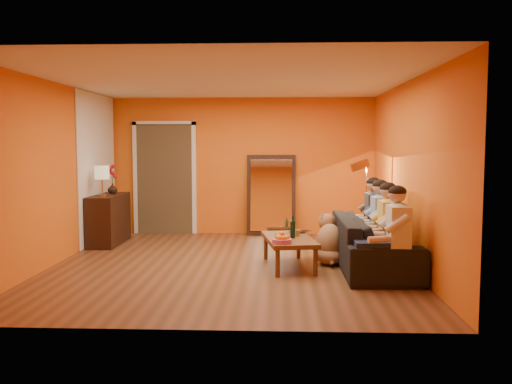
{
  "coord_description": "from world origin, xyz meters",
  "views": [
    {
      "loc": [
        0.69,
        -7.6,
        1.71
      ],
      "look_at": [
        0.35,
        0.5,
        1.0
      ],
      "focal_mm": 38.0,
      "sensor_mm": 36.0,
      "label": 1
    }
  ],
  "objects_px": {
    "sofa": "(372,243)",
    "person_far_left": "(398,236)",
    "person_mid_left": "(389,229)",
    "wine_bottle": "(293,227)",
    "sideboard": "(109,219)",
    "vase": "(112,188)",
    "tumbler": "(297,233)",
    "person_far_right": "(374,218)",
    "coffee_table": "(289,252)",
    "dog": "(330,238)",
    "table_lamp": "(102,181)",
    "laptop": "(301,232)",
    "floor_lamp": "(366,207)",
    "mirror_frame": "(271,195)",
    "person_mid_right": "(381,223)"
  },
  "relations": [
    {
      "from": "floor_lamp",
      "to": "person_mid_left",
      "type": "relative_size",
      "value": 1.18
    },
    {
      "from": "dog",
      "to": "wine_bottle",
      "type": "bearing_deg",
      "value": -147.62
    },
    {
      "from": "person_mid_left",
      "to": "vase",
      "type": "bearing_deg",
      "value": 151.84
    },
    {
      "from": "sideboard",
      "to": "dog",
      "type": "distance_m",
      "value": 3.93
    },
    {
      "from": "mirror_frame",
      "to": "coffee_table",
      "type": "relative_size",
      "value": 1.25
    },
    {
      "from": "sideboard",
      "to": "person_mid_left",
      "type": "relative_size",
      "value": 0.97
    },
    {
      "from": "sofa",
      "to": "vase",
      "type": "height_order",
      "value": "vase"
    },
    {
      "from": "laptop",
      "to": "person_far_left",
      "type": "bearing_deg",
      "value": -78.58
    },
    {
      "from": "wine_bottle",
      "to": "person_mid_left",
      "type": "bearing_deg",
      "value": -16.35
    },
    {
      "from": "person_mid_left",
      "to": "person_far_right",
      "type": "xyz_separation_m",
      "value": [
        0.0,
        1.1,
        0.0
      ]
    },
    {
      "from": "person_mid_left",
      "to": "vase",
      "type": "height_order",
      "value": "person_mid_left"
    },
    {
      "from": "sideboard",
      "to": "sofa",
      "type": "bearing_deg",
      "value": -21.14
    },
    {
      "from": "sofa",
      "to": "coffee_table",
      "type": "height_order",
      "value": "sofa"
    },
    {
      "from": "mirror_frame",
      "to": "person_mid_right",
      "type": "bearing_deg",
      "value": -58.9
    },
    {
      "from": "dog",
      "to": "laptop",
      "type": "xyz_separation_m",
      "value": [
        -0.41,
        0.1,
        0.06
      ]
    },
    {
      "from": "table_lamp",
      "to": "tumbler",
      "type": "xyz_separation_m",
      "value": [
        3.2,
        -1.25,
        -0.64
      ]
    },
    {
      "from": "table_lamp",
      "to": "wine_bottle",
      "type": "xyz_separation_m",
      "value": [
        3.13,
        -1.42,
        -0.53
      ]
    },
    {
      "from": "table_lamp",
      "to": "floor_lamp",
      "type": "distance_m",
      "value": 4.36
    },
    {
      "from": "vase",
      "to": "wine_bottle",
      "type": "bearing_deg",
      "value": -32.27
    },
    {
      "from": "sideboard",
      "to": "person_mid_left",
      "type": "xyz_separation_m",
      "value": [
        4.37,
        -2.09,
        0.18
      ]
    },
    {
      "from": "table_lamp",
      "to": "vase",
      "type": "relative_size",
      "value": 2.84
    },
    {
      "from": "laptop",
      "to": "tumbler",
      "type": "bearing_deg",
      "value": -133.45
    },
    {
      "from": "person_mid_left",
      "to": "tumbler",
      "type": "bearing_deg",
      "value": 155.49
    },
    {
      "from": "person_far_left",
      "to": "laptop",
      "type": "bearing_deg",
      "value": 130.26
    },
    {
      "from": "floor_lamp",
      "to": "dog",
      "type": "distance_m",
      "value": 1.23
    },
    {
      "from": "dog",
      "to": "person_far_right",
      "type": "bearing_deg",
      "value": 34.63
    },
    {
      "from": "sofa",
      "to": "vase",
      "type": "xyz_separation_m",
      "value": [
        -4.24,
        1.89,
        0.59
      ]
    },
    {
      "from": "dog",
      "to": "person_mid_left",
      "type": "relative_size",
      "value": 0.6
    },
    {
      "from": "floor_lamp",
      "to": "person_far_left",
      "type": "height_order",
      "value": "floor_lamp"
    },
    {
      "from": "sofa",
      "to": "person_far_left",
      "type": "height_order",
      "value": "person_far_left"
    },
    {
      "from": "sofa",
      "to": "person_far_right",
      "type": "relative_size",
      "value": 1.97
    },
    {
      "from": "dog",
      "to": "laptop",
      "type": "height_order",
      "value": "dog"
    },
    {
      "from": "table_lamp",
      "to": "vase",
      "type": "xyz_separation_m",
      "value": [
        0.0,
        0.55,
        -0.17
      ]
    },
    {
      "from": "sofa",
      "to": "vase",
      "type": "bearing_deg",
      "value": 65.98
    },
    {
      "from": "coffee_table",
      "to": "sofa",
      "type": "bearing_deg",
      "value": -7.64
    },
    {
      "from": "mirror_frame",
      "to": "tumbler",
      "type": "distance_m",
      "value": 2.68
    },
    {
      "from": "floor_lamp",
      "to": "person_mid_left",
      "type": "xyz_separation_m",
      "value": [
        0.03,
        -1.64,
        -0.11
      ]
    },
    {
      "from": "floor_lamp",
      "to": "vase",
      "type": "height_order",
      "value": "floor_lamp"
    },
    {
      "from": "sideboard",
      "to": "person_far_left",
      "type": "relative_size",
      "value": 0.97
    },
    {
      "from": "tumbler",
      "to": "laptop",
      "type": "bearing_deg",
      "value": 75.38
    },
    {
      "from": "person_far_right",
      "to": "laptop",
      "type": "height_order",
      "value": "person_far_right"
    },
    {
      "from": "dog",
      "to": "person_far_left",
      "type": "distance_m",
      "value": 1.43
    },
    {
      "from": "dog",
      "to": "sofa",
      "type": "bearing_deg",
      "value": -17.82
    },
    {
      "from": "person_mid_left",
      "to": "wine_bottle",
      "type": "height_order",
      "value": "person_mid_left"
    },
    {
      "from": "vase",
      "to": "table_lamp",
      "type": "bearing_deg",
      "value": -90.0
    },
    {
      "from": "floor_lamp",
      "to": "person_mid_right",
      "type": "distance_m",
      "value": 1.09
    },
    {
      "from": "wine_bottle",
      "to": "vase",
      "type": "xyz_separation_m",
      "value": [
        -3.13,
        1.97,
        0.36
      ]
    },
    {
      "from": "floor_lamp",
      "to": "wine_bottle",
      "type": "bearing_deg",
      "value": -134.55
    },
    {
      "from": "sofa",
      "to": "wine_bottle",
      "type": "height_order",
      "value": "wine_bottle"
    },
    {
      "from": "mirror_frame",
      "to": "vase",
      "type": "bearing_deg",
      "value": -163.43
    }
  ]
}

